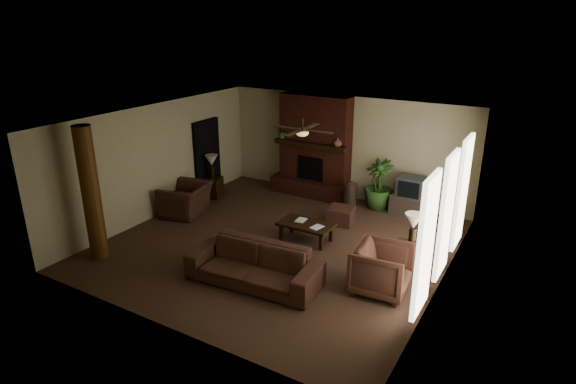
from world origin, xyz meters
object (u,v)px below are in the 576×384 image
Objects in this scene: floor_vase at (350,194)px; armchair_right at (382,267)px; lamp_left at (211,162)px; lamp_right at (414,223)px; side_table_right at (409,257)px; sofa at (254,259)px; side_table_left at (212,187)px; log_column at (91,194)px; coffee_table at (306,225)px; tv_stand at (408,206)px; floor_plant at (378,195)px; armchair_left at (186,195)px; ottoman at (341,215)px.

armchair_right is at bearing -58.43° from floor_vase.
lamp_left is 1.00× the size of lamp_right.
sofa is at bearing -140.46° from side_table_right.
sofa is at bearing -41.75° from side_table_left.
armchair_right is at bearing -22.11° from lamp_left.
coffee_table is (3.39, 2.85, -1.03)m from log_column.
coffee_table is at bearing -18.13° from lamp_left.
floor_plant reaches higher than tv_stand.
lamp_right is at bearing 77.92° from armchair_left.
side_table_left is (-0.20, 3.98, -1.12)m from log_column.
coffee_table is at bearing 40.02° from log_column.
side_table_left is at bearing -90.00° from lamp_left.
side_table_right is (5.76, 2.73, -1.12)m from log_column.
ottoman is (0.27, 1.29, -0.17)m from coffee_table.
side_table_right is at bearing -45.78° from floor_vase.
log_column reaches higher than side_table_left.
lamp_right is (1.71, -2.79, 0.64)m from floor_plant.
armchair_left is 1.44m from lamp_left.
lamp_left reaches higher than floor_vase.
side_table_left reaches higher than tv_stand.
log_column reaches higher than armchair_left.
coffee_table is 0.92× the size of floor_plant.
lamp_left reaches higher than armchair_right.
lamp_right is (0.86, -2.72, 0.75)m from tv_stand.
lamp_right is (5.99, -1.29, 0.00)m from lamp_left.
lamp_left reaches higher than coffee_table.
side_table_right is at bearing 25.36° from log_column.
side_table_right is at bearing -11.86° from side_table_left.
log_column reaches higher than armchair_right.
lamp_left is 1.18× the size of side_table_right.
armchair_left is at bearing -145.12° from floor_plant.
tv_stand is 1.31× the size of lamp_right.
armchair_left is 0.99× the size of coffee_table.
armchair_right is 1.54× the size of lamp_left.
floor_plant is at bearing 19.82° from side_table_left.
armchair_left is at bearing -158.35° from ottoman.
coffee_table reaches higher than ottoman.
side_table_left is at bearing 176.67° from armchair_left.
side_table_left is at bearing -160.18° from floor_plant.
side_table_right is 0.73m from lamp_right.
lamp_right is (2.13, -1.40, 0.80)m from ottoman.
side_table_left is at bearing 133.67° from sofa.
lamp_right is at bearing -45.31° from floor_vase.
ottoman is at bearing 146.74° from lamp_right.
lamp_left is (-3.59, 1.18, 0.63)m from coffee_table.
coffee_table is 2.18× the size of side_table_right.
armchair_right is at bearing -102.05° from lamp_right.
lamp_right is at bearing -33.26° from ottoman.
coffee_table is 2.38m from side_table_right.
side_table_right is at bearing -15.29° from armchair_right.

